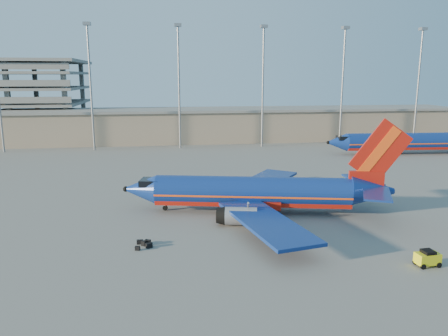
# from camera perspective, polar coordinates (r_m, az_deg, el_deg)

# --- Properties ---
(ground) EXTENTS (220.00, 220.00, 0.00)m
(ground) POSITION_cam_1_polar(r_m,az_deg,el_deg) (61.02, 0.76, -4.22)
(ground) COLOR slate
(ground) RESTS_ON ground
(terminal_building) EXTENTS (122.00, 16.00, 8.50)m
(terminal_building) POSITION_cam_1_polar(r_m,az_deg,el_deg) (118.15, 1.32, 5.78)
(terminal_building) COLOR gray
(terminal_building) RESTS_ON ground
(light_mast_row) EXTENTS (101.60, 1.60, 28.65)m
(light_mast_row) POSITION_cam_1_polar(r_m,az_deg,el_deg) (104.87, -0.33, 12.25)
(light_mast_row) COLOR gray
(light_mast_row) RESTS_ON ground
(aircraft_main) EXTENTS (35.22, 33.53, 12.06)m
(aircraft_main) POSITION_cam_1_polar(r_m,az_deg,el_deg) (55.16, 4.58, -3.23)
(aircraft_main) COLOR navy
(aircraft_main) RESTS_ON ground
(aircraft_second) EXTENTS (36.41, 14.16, 12.32)m
(aircraft_second) POSITION_cam_1_polar(r_m,az_deg,el_deg) (104.46, 22.63, 3.23)
(aircraft_second) COLOR navy
(aircraft_second) RESTS_ON ground
(baggage_tug) EXTENTS (2.20, 1.43, 1.52)m
(baggage_tug) POSITION_cam_1_polar(r_m,az_deg,el_deg) (44.46, 25.05, -10.58)
(baggage_tug) COLOR yellow
(baggage_tug) RESTS_ON ground
(luggage_pile) EXTENTS (1.76, 2.01, 0.53)m
(luggage_pile) POSITION_cam_1_polar(r_m,az_deg,el_deg) (45.66, -10.25, -9.76)
(luggage_pile) COLOR black
(luggage_pile) RESTS_ON ground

